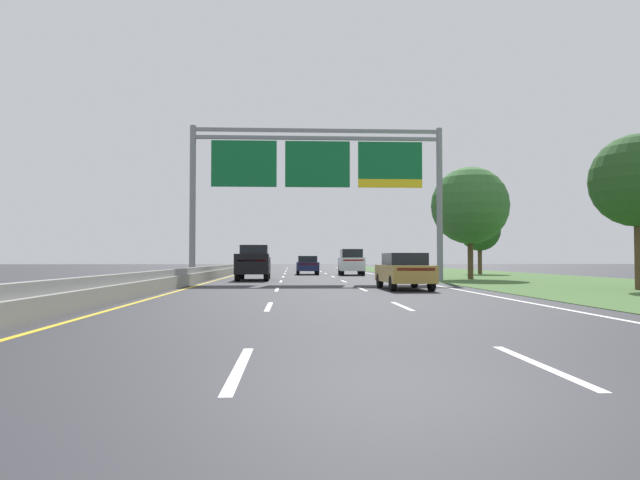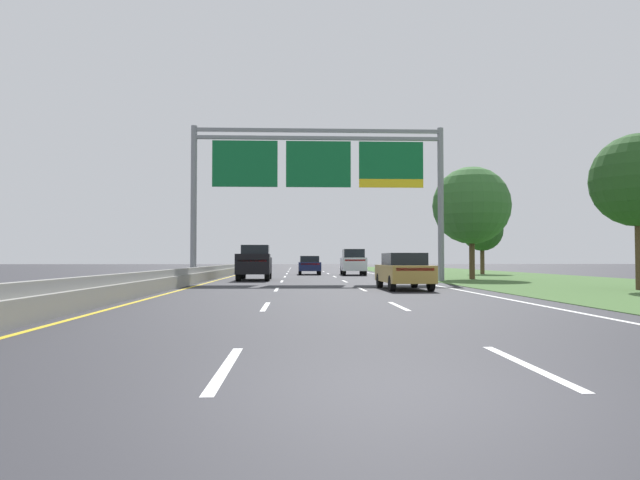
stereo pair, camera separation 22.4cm
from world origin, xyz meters
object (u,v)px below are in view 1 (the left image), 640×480
(car_navy_centre_lane_sedan, at_px, (307,265))
(car_white_right_lane_suv, at_px, (351,262))
(overhead_sign_gantry, at_px, (317,171))
(roadside_tree_near, at_px, (638,181))
(roadside_tree_far, at_px, (480,230))
(car_gold_right_lane_sedan, at_px, (404,270))
(roadside_tree_mid, at_px, (470,206))
(pickup_truck_black, at_px, (254,263))

(car_navy_centre_lane_sedan, bearing_deg, car_white_right_lane_suv, -117.75)
(overhead_sign_gantry, height_order, roadside_tree_near, overhead_sign_gantry)
(roadside_tree_near, height_order, roadside_tree_far, roadside_tree_near)
(overhead_sign_gantry, relative_size, roadside_tree_near, 2.28)
(car_white_right_lane_suv, distance_m, roadside_tree_near, 25.77)
(roadside_tree_far, bearing_deg, roadside_tree_near, -93.52)
(car_gold_right_lane_sedan, distance_m, roadside_tree_near, 10.54)
(overhead_sign_gantry, bearing_deg, roadside_tree_near, -38.64)
(overhead_sign_gantry, height_order, roadside_tree_far, overhead_sign_gantry)
(overhead_sign_gantry, distance_m, car_white_right_lane_suv, 14.58)
(overhead_sign_gantry, height_order, roadside_tree_mid, overhead_sign_gantry)
(pickup_truck_black, distance_m, car_white_right_lane_suv, 13.12)
(car_navy_centre_lane_sedan, bearing_deg, roadside_tree_mid, -140.24)
(car_navy_centre_lane_sedan, xyz_separation_m, roadside_tree_mid, (10.25, -12.13, 3.97))
(pickup_truck_black, xyz_separation_m, car_gold_right_lane_sedan, (7.25, -11.50, -0.26))
(pickup_truck_black, height_order, roadside_tree_mid, roadside_tree_mid)
(pickup_truck_black, bearing_deg, car_navy_centre_lane_sedan, -17.02)
(overhead_sign_gantry, relative_size, roadside_tree_mid, 2.06)
(overhead_sign_gantry, xyz_separation_m, car_gold_right_lane_sedan, (3.34, -9.33, -5.72))
(roadside_tree_far, bearing_deg, pickup_truck_black, -145.46)
(overhead_sign_gantry, distance_m, pickup_truck_black, 7.06)
(overhead_sign_gantry, distance_m, roadside_tree_mid, 10.58)
(car_gold_right_lane_sedan, height_order, roadside_tree_far, roadside_tree_far)
(roadside_tree_mid, relative_size, roadside_tree_far, 1.31)
(pickup_truck_black, xyz_separation_m, roadside_tree_far, (18.57, 12.78, 2.71))
(car_navy_centre_lane_sedan, distance_m, roadside_tree_mid, 16.37)
(pickup_truck_black, distance_m, car_gold_right_lane_sedan, 13.60)
(car_navy_centre_lane_sedan, distance_m, roadside_tree_far, 15.16)
(roadside_tree_far, bearing_deg, roadside_tree_mid, -110.83)
(car_navy_centre_lane_sedan, bearing_deg, car_gold_right_lane_sedan, -172.13)
(car_navy_centre_lane_sedan, bearing_deg, overhead_sign_gantry, -179.68)
(car_gold_right_lane_sedan, height_order, roadside_tree_mid, roadside_tree_mid)
(car_white_right_lane_suv, relative_size, roadside_tree_far, 0.85)
(roadside_tree_near, height_order, roadside_tree_mid, roadside_tree_mid)
(roadside_tree_near, relative_size, roadside_tree_far, 1.18)
(car_gold_right_lane_sedan, xyz_separation_m, roadside_tree_mid, (6.71, 12.14, 3.97))
(pickup_truck_black, height_order, car_gold_right_lane_sedan, pickup_truck_black)
(pickup_truck_black, distance_m, roadside_tree_far, 22.71)
(car_gold_right_lane_sedan, height_order, roadside_tree_near, roadside_tree_near)
(car_navy_centre_lane_sedan, relative_size, roadside_tree_mid, 0.60)
(pickup_truck_black, bearing_deg, overhead_sign_gantry, -119.96)
(car_navy_centre_lane_sedan, relative_size, car_gold_right_lane_sedan, 0.99)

